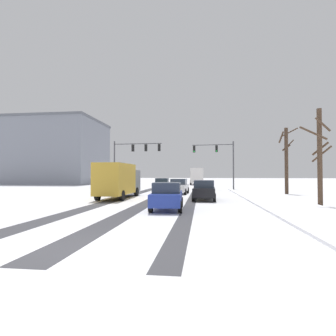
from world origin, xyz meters
The scene contains 16 objects.
ground_plane centered at (0.00, 0.00, 0.00)m, with size 300.00×300.00×0.00m, color white.
wheel_track_left_lane centered at (2.82, 15.49, 0.00)m, with size 0.73×34.08×0.01m, color #424247.
wheel_track_right_lane centered at (-0.35, 15.49, 0.00)m, with size 1.16×34.08×0.01m, color #424247.
wheel_track_center centered at (-3.46, 15.49, 0.00)m, with size 1.18×34.08×0.01m, color #424247.
sidewalk_kerb_right centered at (9.23, 13.94, 0.06)m, with size 4.00×34.08×0.12m, color white.
traffic_signal_near_left centered at (-5.25, 26.86, 4.80)m, with size 6.47×0.58×6.50m.
traffic_signal_near_right centered at (5.93, 29.10, 4.62)m, with size 5.56×0.62×6.50m.
car_dark_green_lead centered at (-1.35, 26.56, 0.82)m, with size 1.95×4.16×1.62m.
car_white_second centered at (1.21, 21.61, 0.82)m, with size 2.02×4.19×1.62m.
car_black_third centered at (3.83, 14.92, 0.82)m, with size 1.94×4.15×1.62m.
car_blue_fourth centered at (1.57, 8.70, 0.82)m, with size 1.99×4.18×1.62m.
bus_oncoming centered at (2.55, 49.75, 1.99)m, with size 2.94×11.08×3.38m.
box_truck_delivery centered at (-3.66, 15.82, 1.63)m, with size 2.31×7.40×3.02m.
bare_tree_sidewalk_near centered at (11.42, 11.75, 3.42)m, with size 2.17×2.18×6.50m.
bare_tree_sidewalk_mid centered at (12.71, 22.98, 3.83)m, with size 2.15×1.50×7.17m.
office_building_far_left_block centered at (-28.95, 49.65, 7.15)m, with size 19.48×16.65×14.29m.
Camera 1 is at (3.61, -7.04, 2.09)m, focal length 28.47 mm.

